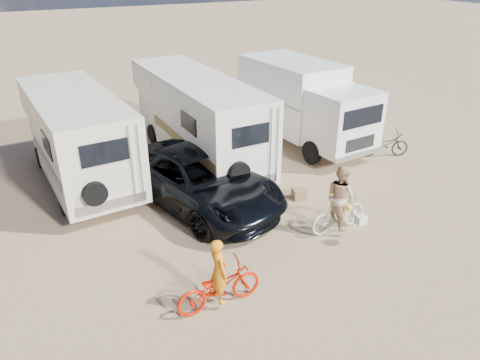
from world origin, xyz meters
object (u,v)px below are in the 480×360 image
cooler (252,183)px  crate (299,194)px  rv_main (197,119)px  box_truck (305,104)px  bike_man (219,287)px  rider_woman (340,202)px  bike_woman (339,213)px  bike_parked (384,144)px  rv_left (79,140)px  rider_man (219,277)px  dark_suv (199,179)px

cooler → crate: 1.65m
rv_main → cooler: rv_main is taller
box_truck → bike_man: (-7.53, -7.47, -1.11)m
rider_woman → bike_woman: bearing=-1.6°
bike_man → bike_parked: bearing=-63.7°
box_truck → cooler: 5.20m
bike_woman → bike_parked: bike_woman is taller
rv_main → rv_left: bearing=179.6°
rv_main → bike_man: size_ratio=4.03×
bike_parked → crate: bike_parked is taller
box_truck → rider_man: bearing=-139.0°
rv_left → box_truck: (8.97, -0.47, 0.10)m
cooler → rv_main: bearing=74.1°
rv_left → dark_suv: rv_left is taller
bike_woman → rider_man: rider_man is taller
rv_left → rider_man: 8.10m
box_truck → dark_suv: bearing=-158.1°
rv_main → box_truck: box_truck is taller
rv_main → dark_suv: (-1.40, -3.37, -0.75)m
bike_man → cooler: size_ratio=3.31×
bike_man → cooler: bearing=-36.7°
rv_main → rv_left: rv_main is taller
box_truck → rv_left: bearing=173.3°
rider_woman → crate: (0.11, 2.10, -0.77)m
crate → box_truck: bearing=53.6°
rv_left → rv_main: bearing=-3.2°
rider_man → rv_left: bearing=10.3°
rider_man → bike_man: bearing=0.0°
rv_main → box_truck: size_ratio=1.26×
bike_man → crate: size_ratio=4.89×
rv_main → cooler: (0.51, -3.36, -1.35)m
bike_man → bike_parked: 10.52m
rv_main → rider_woman: (1.46, -6.71, -0.67)m
bike_man → crate: bearing=-53.3°
bike_parked → rider_man: bearing=139.6°
box_truck → dark_suv: 6.72m
rider_man → cooler: bearing=-36.7°
rider_man → crate: size_ratio=3.84×
rv_main → dark_suv: bearing=-113.1°
bike_parked → cooler: bike_parked is taller
rv_main → bike_parked: bearing=-27.3°
bike_man → rider_woman: bearing=-74.1°
rv_main → cooler: 3.65m
box_truck → cooler: bearing=-148.7°
dark_suv → cooler: (1.91, 0.01, -0.60)m
rv_main → crate: (1.57, -4.61, -1.43)m
bike_parked → crate: size_ratio=4.68×
rv_main → rider_woman: size_ratio=4.37×
rider_man → bike_parked: bearing=-63.7°
rv_left → crate: rv_left is taller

